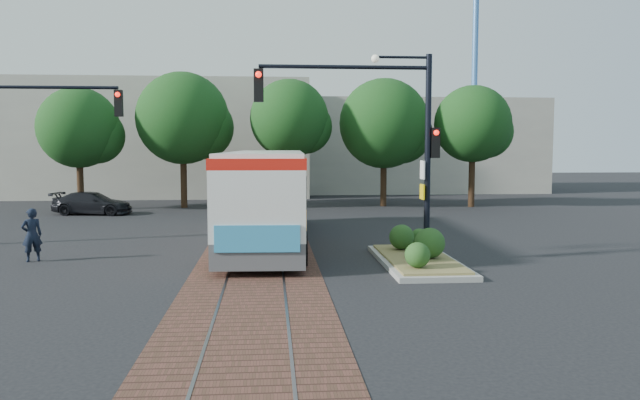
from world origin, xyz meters
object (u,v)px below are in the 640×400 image
(traffic_island, at_px, (418,253))
(signal_pole_left, at_px, (23,136))
(signal_pole_main, at_px, (387,124))
(city_bus, at_px, (267,192))
(parked_car, at_px, (92,203))
(officer, at_px, (32,235))

(traffic_island, xyz_separation_m, signal_pole_left, (-13.19, 4.89, 3.54))
(traffic_island, relative_size, signal_pole_main, 0.87)
(traffic_island, distance_m, signal_pole_main, 3.95)
(city_bus, xyz_separation_m, parked_car, (-9.02, 10.11, -1.27))
(signal_pole_main, bearing_deg, traffic_island, -5.36)
(city_bus, distance_m, signal_pole_main, 6.07)
(signal_pole_left, bearing_deg, traffic_island, -20.36)
(traffic_island, bearing_deg, parked_car, 133.00)
(city_bus, xyz_separation_m, traffic_island, (4.52, -4.42, -1.52))
(signal_pole_main, relative_size, signal_pole_left, 1.00)
(traffic_island, xyz_separation_m, signal_pole_main, (-0.96, 0.09, 3.83))
(signal_pole_main, distance_m, officer, 11.28)
(city_bus, distance_m, parked_car, 13.61)
(traffic_island, xyz_separation_m, parked_car, (-13.55, 14.53, 0.25))
(city_bus, height_order, signal_pole_main, signal_pole_main)
(traffic_island, distance_m, officer, 11.75)
(signal_pole_main, bearing_deg, parked_car, 131.09)
(signal_pole_main, relative_size, officer, 3.66)
(traffic_island, height_order, parked_car, parked_car)
(signal_pole_main, xyz_separation_m, parked_car, (-12.59, 14.44, -3.58))
(parked_car, bearing_deg, signal_pole_left, -169.62)
(traffic_island, bearing_deg, city_bus, 135.68)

